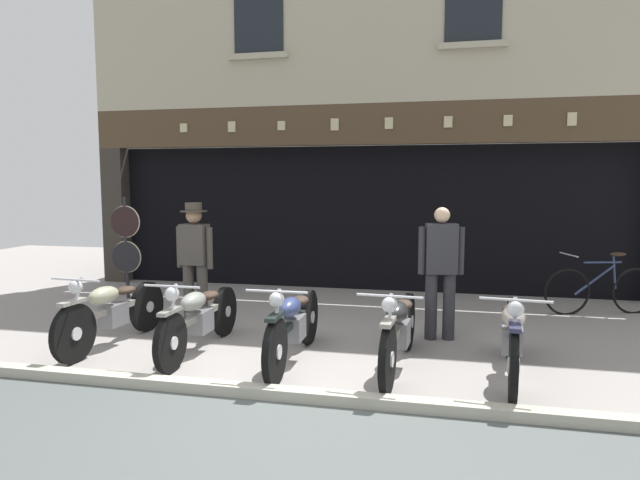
# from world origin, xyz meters

# --- Properties ---
(ground) EXTENTS (22.21, 22.00, 0.18)m
(ground) POSITION_xyz_m (0.00, -0.98, -0.04)
(ground) COLOR gray
(shop_facade) EXTENTS (10.51, 4.42, 6.60)m
(shop_facade) POSITION_xyz_m (-0.00, 6.99, 1.76)
(shop_facade) COLOR black
(shop_facade) RESTS_ON ground
(motorcycle_left) EXTENTS (0.62, 2.00, 0.92)m
(motorcycle_left) POSITION_xyz_m (-2.44, 1.20, 0.43)
(motorcycle_left) COLOR black
(motorcycle_left) RESTS_ON ground
(motorcycle_center_left) EXTENTS (0.62, 2.05, 0.91)m
(motorcycle_center_left) POSITION_xyz_m (-1.32, 1.19, 0.42)
(motorcycle_center_left) COLOR black
(motorcycle_center_left) RESTS_ON ground
(motorcycle_center) EXTENTS (0.62, 2.06, 0.92)m
(motorcycle_center) POSITION_xyz_m (-0.17, 1.08, 0.43)
(motorcycle_center) COLOR black
(motorcycle_center) RESTS_ON ground
(motorcycle_center_right) EXTENTS (0.62, 2.10, 0.92)m
(motorcycle_center_right) POSITION_xyz_m (0.96, 1.11, 0.43)
(motorcycle_center_right) COLOR black
(motorcycle_center_right) RESTS_ON ground
(motorcycle_right) EXTENTS (0.62, 2.04, 0.93)m
(motorcycle_right) POSITION_xyz_m (2.09, 1.10, 0.44)
(motorcycle_right) COLOR black
(motorcycle_right) RESTS_ON ground
(salesman_left) EXTENTS (0.56, 0.37, 1.67)m
(salesman_left) POSITION_xyz_m (-2.01, 2.55, 0.94)
(salesman_left) COLOR #47423D
(salesman_left) RESTS_ON ground
(shopkeeper_center) EXTENTS (0.55, 0.28, 1.65)m
(shopkeeper_center) POSITION_xyz_m (1.38, 2.33, 0.91)
(shopkeeper_center) COLOR #2D2D33
(shopkeeper_center) RESTS_ON ground
(tyre_sign_pole) EXTENTS (0.54, 0.06, 1.71)m
(tyre_sign_pole) POSITION_xyz_m (-3.78, 3.68, 0.98)
(tyre_sign_pole) COLOR #232328
(tyre_sign_pole) RESTS_ON ground
(advert_board_near) EXTENTS (0.69, 0.03, 0.99)m
(advert_board_near) POSITION_xyz_m (2.27, 5.40, 1.81)
(advert_board_near) COLOR beige
(leaning_bicycle) EXTENTS (1.69, 0.66, 0.94)m
(leaning_bicycle) POSITION_xyz_m (3.72, 4.21, 0.38)
(leaning_bicycle) COLOR black
(leaning_bicycle) RESTS_ON ground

